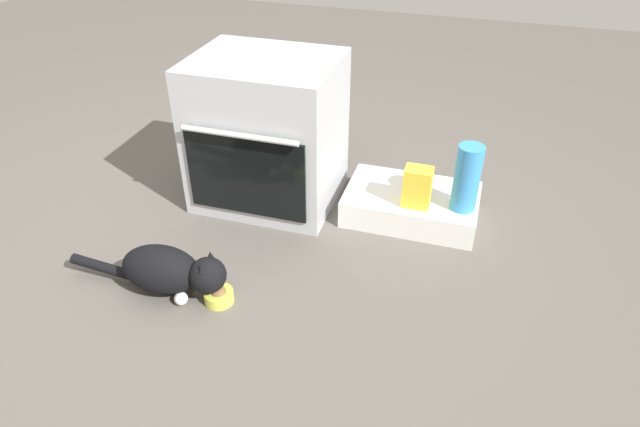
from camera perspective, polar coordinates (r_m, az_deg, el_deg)
ground at (r=2.44m, az=-10.14°, el=-3.90°), size 8.00×8.00×0.00m
oven at (r=2.62m, az=-5.38°, el=8.19°), size 0.64×0.57×0.69m
pantry_cabinet at (r=2.63m, az=9.23°, el=0.93°), size 0.60×0.38×0.13m
food_bowl at (r=2.19m, az=-10.22°, el=-8.19°), size 0.11×0.11×0.07m
cat at (r=2.22m, az=-15.05°, el=-5.60°), size 0.67×0.20×0.21m
water_bottle at (r=2.45m, az=14.68°, el=3.48°), size 0.11×0.11×0.30m
snack_bag at (r=2.46m, az=9.85°, el=2.66°), size 0.12×0.09×0.18m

